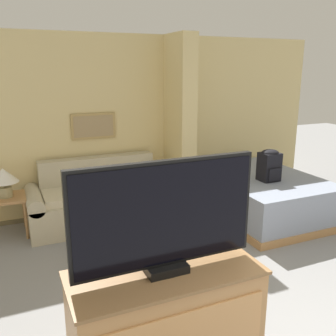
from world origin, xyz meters
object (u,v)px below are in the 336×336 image
backpack (269,165)px  coffee_table (125,226)px  couch (103,200)px  table_lamp (3,178)px  bed (259,194)px  tv (166,217)px

backpack → coffee_table: bearing=-175.7°
couch → backpack: bearing=-22.8°
coffee_table → table_lamp: table_lamp is taller
coffee_table → bed: bed is taller
coffee_table → couch: bearing=89.2°
table_lamp → tv: (0.85, -3.20, 0.54)m
couch → table_lamp: (-1.25, 0.04, 0.46)m
coffee_table → tv: size_ratio=0.71×
table_lamp → backpack: bearing=-15.4°
bed → couch: bearing=163.9°
backpack → tv: bearing=-138.4°
couch → backpack: (2.14, -0.90, 0.50)m
tv → coffee_table: bearing=79.5°
couch → coffee_table: (-0.02, -1.06, 0.03)m
tv → backpack: tv is taller
couch → tv: size_ratio=1.90×
table_lamp → coffee_table: bearing=-41.7°
couch → coffee_table: bearing=-90.8°
bed → table_lamp: bearing=169.0°
table_lamp → bed: 3.56m
table_lamp → backpack: 3.52m
tv → backpack: 3.44m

